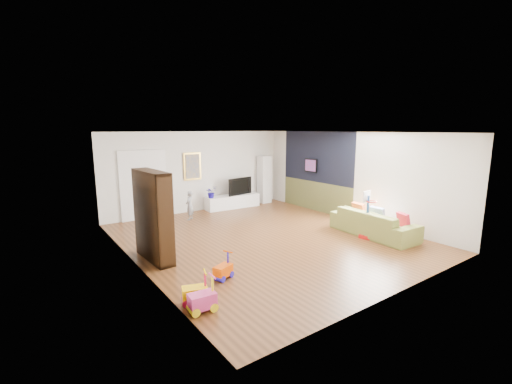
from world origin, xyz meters
TOP-DOWN VIEW (x-y plane):
  - floor at (0.00, 0.00)m, footprint 6.50×7.50m
  - ceiling at (0.00, 0.00)m, footprint 6.50×7.50m
  - wall_back at (0.00, 3.75)m, footprint 6.50×0.00m
  - wall_front at (0.00, -3.75)m, footprint 6.50×0.00m
  - wall_left at (-3.25, 0.00)m, footprint 0.00×7.50m
  - wall_right at (3.25, 0.00)m, footprint 0.00×7.50m
  - navy_accent at (3.23, 1.40)m, footprint 0.01×3.20m
  - olive_wainscot at (3.23, 1.40)m, footprint 0.01×3.20m
  - doorway at (-1.90, 3.71)m, footprint 1.45×0.06m
  - painting_back at (-0.25, 3.71)m, footprint 0.62×0.06m
  - artwork_right at (3.17, 1.60)m, footprint 0.04×0.56m
  - media_console at (1.12, 3.40)m, footprint 2.00×0.60m
  - tall_cabinet at (2.60, 3.49)m, footprint 0.43×0.43m
  - bookshelf at (-2.83, 0.22)m, footprint 0.42×1.34m
  - sofa at (2.47, -1.49)m, footprint 1.02×2.35m
  - basketball_hoop at (2.21, -1.64)m, footprint 0.51×0.58m
  - ride_on_yellow at (-2.97, -2.05)m, footprint 0.46×0.37m
  - ride_on_orange at (-2.13, -1.50)m, footprint 0.43×0.35m
  - ride_on_pink at (-2.98, -2.33)m, footprint 0.44×0.29m
  - child at (-0.81, 2.79)m, footprint 0.39×0.39m
  - tv at (1.37, 3.41)m, footprint 1.07×0.33m
  - vase_plant at (0.27, 3.40)m, footprint 0.44×0.41m
  - pillow_left at (2.69, -2.19)m, footprint 0.20×0.38m
  - pillow_center at (2.67, -1.46)m, footprint 0.11×0.41m
  - pillow_right at (2.67, -0.86)m, footprint 0.17×0.43m

SIDE VIEW (x-z plane):
  - floor at x=0.00m, z-range 0.00..0.00m
  - media_console at x=1.12m, z-range 0.00..0.46m
  - ride_on_orange at x=-2.13m, z-range 0.00..0.50m
  - ride_on_yellow at x=-2.97m, z-range 0.00..0.54m
  - ride_on_pink at x=-2.98m, z-range 0.00..0.55m
  - sofa at x=2.47m, z-range 0.00..0.67m
  - child at x=-0.81m, z-range 0.00..0.91m
  - olive_wainscot at x=3.23m, z-range 0.00..1.00m
  - pillow_left at x=2.69m, z-range 0.35..0.72m
  - pillow_center at x=2.67m, z-range 0.33..0.74m
  - pillow_right at x=2.67m, z-range 0.32..0.74m
  - basketball_hoop at x=2.21m, z-range 0.00..1.23m
  - vase_plant at x=0.27m, z-range 0.46..0.87m
  - tv at x=1.37m, z-range 0.46..1.07m
  - tall_cabinet at x=2.60m, z-range 0.00..1.78m
  - bookshelf at x=-2.83m, z-range 0.00..1.94m
  - doorway at x=-1.90m, z-range 0.00..2.10m
  - wall_back at x=0.00m, z-range 0.00..2.70m
  - wall_front at x=0.00m, z-range 0.00..2.70m
  - wall_left at x=-3.25m, z-range 0.00..2.70m
  - wall_right at x=3.25m, z-range 0.00..2.70m
  - artwork_right at x=3.17m, z-range 1.32..1.78m
  - painting_back at x=-0.25m, z-range 1.09..2.01m
  - navy_accent at x=3.23m, z-range 1.00..2.70m
  - ceiling at x=0.00m, z-range 2.70..2.70m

